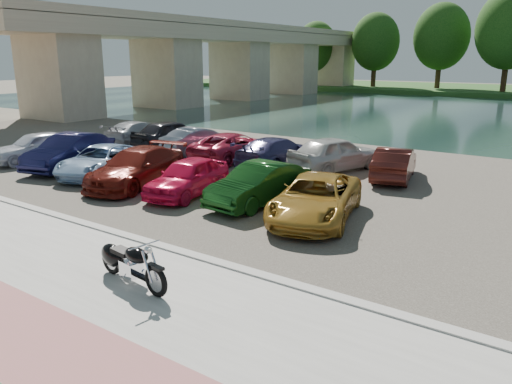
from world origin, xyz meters
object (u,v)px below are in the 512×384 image
Objects in this scene: motorcycle at (127,262)px; car_2 at (101,161)px; car_1 at (70,152)px; car_0 at (37,147)px.

motorcycle is 10.96m from car_2.
car_1 is (-11.14, 6.48, 0.24)m from motorcycle.
car_1 is (2.62, -0.05, 0.05)m from car_0.
motorcycle is at bearing -16.60° from car_0.
motorcycle is 0.56× the size of car_0.
car_2 reaches higher than motorcycle.
car_0 is at bearing 159.79° from car_2.
motorcycle is 0.50× the size of car_1.
car_0 is at bearing 163.34° from car_1.
car_2 is (-8.91, 6.38, 0.10)m from motorcycle.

